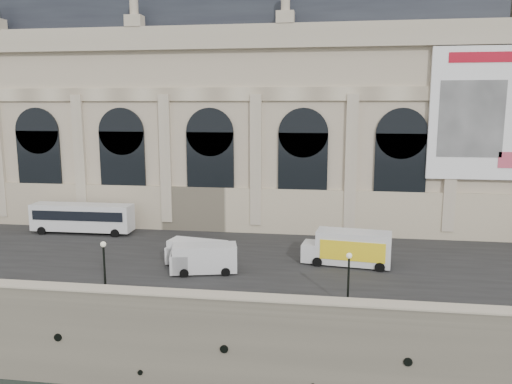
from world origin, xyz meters
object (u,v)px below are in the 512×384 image
(box_truck, at_px, (348,248))
(lamp_right, at_px, (348,281))
(van_c, at_px, (194,253))
(lamp_left, at_px, (105,269))
(bus_left, at_px, (82,217))
(van_b, at_px, (201,259))

(box_truck, bearing_deg, lamp_right, -92.22)
(van_c, xyz_separation_m, lamp_left, (-4.68, -7.54, 0.85))
(bus_left, bearing_deg, box_truck, -13.94)
(van_b, bearing_deg, lamp_right, -25.63)
(van_b, bearing_deg, lamp_left, -134.84)
(van_b, xyz_separation_m, lamp_left, (-5.72, -5.75, 0.78))
(van_b, relative_size, box_truck, 0.74)
(box_truck, xyz_separation_m, lamp_right, (-0.37, -9.60, 0.43))
(lamp_right, bearing_deg, box_truck, 87.78)
(van_b, xyz_separation_m, van_c, (-1.04, 1.78, -0.07))
(bus_left, height_order, box_truck, bus_left)
(van_b, relative_size, lamp_left, 1.42)
(bus_left, distance_m, van_b, 19.44)
(van_c, bearing_deg, bus_left, 148.63)
(van_c, relative_size, lamp_left, 1.33)
(box_truck, height_order, lamp_left, lamp_left)
(lamp_left, distance_m, lamp_right, 17.56)
(box_truck, height_order, lamp_right, lamp_right)
(van_b, distance_m, lamp_right, 13.15)
(lamp_left, bearing_deg, box_truck, 28.35)
(bus_left, bearing_deg, van_c, -31.37)
(lamp_left, bearing_deg, van_b, 45.16)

